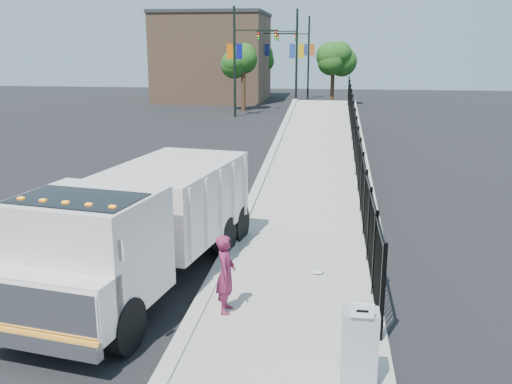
# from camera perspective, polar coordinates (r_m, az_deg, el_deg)

# --- Properties ---
(ground) EXTENTS (120.00, 120.00, 0.00)m
(ground) POSITION_cam_1_polar(r_m,az_deg,el_deg) (12.89, -4.60, -9.67)
(ground) COLOR black
(ground) RESTS_ON ground
(sidewalk) EXTENTS (3.55, 12.00, 0.12)m
(sidewalk) POSITION_cam_1_polar(r_m,az_deg,el_deg) (10.84, 3.40, -14.25)
(sidewalk) COLOR #9E998E
(sidewalk) RESTS_ON ground
(curb) EXTENTS (0.30, 12.00, 0.16)m
(curb) POSITION_cam_1_polar(r_m,az_deg,el_deg) (11.11, -6.83, -13.46)
(curb) COLOR #ADAAA3
(curb) RESTS_ON ground
(ramp) EXTENTS (3.95, 24.06, 3.19)m
(ramp) POSITION_cam_1_polar(r_m,az_deg,el_deg) (27.99, 6.60, 3.56)
(ramp) COLOR #9E998E
(ramp) RESTS_ON ground
(iron_fence) EXTENTS (0.10, 28.00, 1.80)m
(iron_fence) POSITION_cam_1_polar(r_m,az_deg,el_deg) (23.91, 9.88, 3.76)
(iron_fence) COLOR black
(iron_fence) RESTS_ON ground
(truck) EXTENTS (3.71, 8.05, 2.66)m
(truck) POSITION_cam_1_polar(r_m,az_deg,el_deg) (12.77, -11.46, -3.00)
(truck) COLOR black
(truck) RESTS_ON ground
(worker) EXTENTS (0.40, 0.59, 1.59)m
(worker) POSITION_cam_1_polar(r_m,az_deg,el_deg) (11.31, -3.03, -8.18)
(worker) COLOR maroon
(worker) RESTS_ON sidewalk
(utility_cabinet) EXTENTS (0.55, 0.40, 1.25)m
(utility_cabinet) POSITION_cam_1_polar(r_m,az_deg,el_deg) (9.24, 10.31, -15.08)
(utility_cabinet) COLOR gray
(utility_cabinet) RESTS_ON sidewalk
(arrow_sign) EXTENTS (0.35, 0.04, 0.22)m
(arrow_sign) POSITION_cam_1_polar(r_m,az_deg,el_deg) (8.70, 10.59, -11.58)
(arrow_sign) COLOR white
(arrow_sign) RESTS_ON utility_cabinet
(debris) EXTENTS (0.30, 0.30, 0.08)m
(debris) POSITION_cam_1_polar(r_m,az_deg,el_deg) (13.46, 6.15, -7.90)
(debris) COLOR silver
(debris) RESTS_ON sidewalk
(light_pole_0) EXTENTS (3.77, 0.22, 8.00)m
(light_pole_0) POSITION_cam_1_polar(r_m,az_deg,el_deg) (43.16, -1.75, 13.30)
(light_pole_0) COLOR black
(light_pole_0) RESTS_ON ground
(light_pole_1) EXTENTS (3.78, 0.22, 8.00)m
(light_pole_1) POSITION_cam_1_polar(r_m,az_deg,el_deg) (46.40, 3.69, 13.36)
(light_pole_1) COLOR black
(light_pole_1) RESTS_ON ground
(light_pole_2) EXTENTS (3.77, 0.22, 8.00)m
(light_pole_2) POSITION_cam_1_polar(r_m,az_deg,el_deg) (55.13, 1.07, 13.56)
(light_pole_2) COLOR black
(light_pole_2) RESTS_ON ground
(light_pole_3) EXTENTS (3.77, 0.22, 8.00)m
(light_pole_3) POSITION_cam_1_polar(r_m,az_deg,el_deg) (57.75, 4.97, 13.56)
(light_pole_3) COLOR black
(light_pole_3) RESTS_ON ground
(tree_0) EXTENTS (2.42, 2.42, 5.21)m
(tree_0) POSITION_cam_1_polar(r_m,az_deg,el_deg) (47.08, -1.29, 12.87)
(tree_0) COLOR #382314
(tree_0) RESTS_ON ground
(tree_1) EXTENTS (2.40, 2.40, 5.20)m
(tree_1) POSITION_cam_1_polar(r_m,az_deg,el_deg) (51.94, 7.73, 12.90)
(tree_1) COLOR #382314
(tree_1) RESTS_ON ground
(tree_2) EXTENTS (2.53, 2.53, 5.27)m
(tree_2) POSITION_cam_1_polar(r_m,az_deg,el_deg) (60.93, 0.50, 13.26)
(tree_2) COLOR #382314
(tree_2) RESTS_ON ground
(building) EXTENTS (10.00, 10.00, 8.00)m
(building) POSITION_cam_1_polar(r_m,az_deg,el_deg) (56.69, -4.26, 13.18)
(building) COLOR #8C664C
(building) RESTS_ON ground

